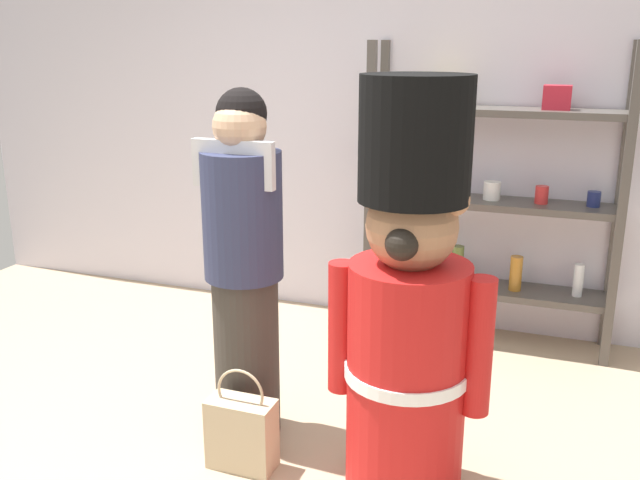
{
  "coord_description": "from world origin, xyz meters",
  "views": [
    {
      "loc": [
        1.03,
        -2.09,
        1.76
      ],
      "look_at": [
        0.11,
        0.41,
        1.0
      ],
      "focal_mm": 38.78,
      "sensor_mm": 36.0,
      "label": 1
    }
  ],
  "objects_px": {
    "merchandise_shelf": "(490,197)",
    "shopping_bag": "(242,432)",
    "teddy_bear_guard": "(409,314)",
    "person_shopper": "(244,263)"
  },
  "relations": [
    {
      "from": "teddy_bear_guard",
      "to": "person_shopper",
      "type": "distance_m",
      "value": 0.82
    },
    {
      "from": "teddy_bear_guard",
      "to": "shopping_bag",
      "type": "xyz_separation_m",
      "value": [
        -0.69,
        -0.07,
        -0.61
      ]
    },
    {
      "from": "person_shopper",
      "to": "merchandise_shelf",
      "type": "bearing_deg",
      "value": 58.75
    },
    {
      "from": "teddy_bear_guard",
      "to": "person_shopper",
      "type": "bearing_deg",
      "value": 165.27
    },
    {
      "from": "merchandise_shelf",
      "to": "shopping_bag",
      "type": "bearing_deg",
      "value": -114.25
    },
    {
      "from": "teddy_bear_guard",
      "to": "merchandise_shelf",
      "type": "bearing_deg",
      "value": 86.74
    },
    {
      "from": "merchandise_shelf",
      "to": "shopping_bag",
      "type": "xyz_separation_m",
      "value": [
        -0.78,
        -1.74,
        -0.72
      ]
    },
    {
      "from": "person_shopper",
      "to": "shopping_bag",
      "type": "relative_size",
      "value": 3.46
    },
    {
      "from": "teddy_bear_guard",
      "to": "shopping_bag",
      "type": "distance_m",
      "value": 0.92
    },
    {
      "from": "merchandise_shelf",
      "to": "person_shopper",
      "type": "height_order",
      "value": "merchandise_shelf"
    }
  ]
}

